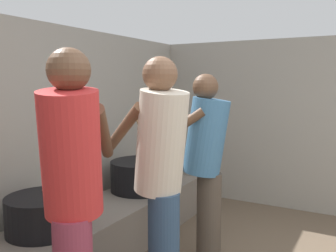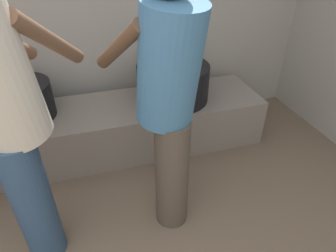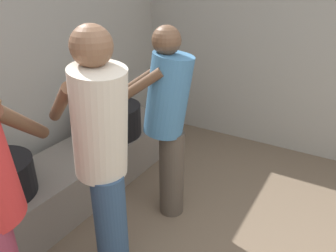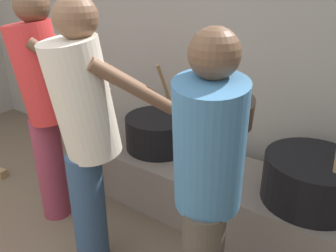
% 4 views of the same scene
% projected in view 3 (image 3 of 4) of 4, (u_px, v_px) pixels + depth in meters
% --- Properties ---
extents(hearth_ledge, '(2.63, 0.60, 0.40)m').
position_uv_depth(hearth_ledge, '(70.00, 179.00, 2.83)').
color(hearth_ledge, slate).
rests_on(hearth_ledge, ground_plane).
extents(cooking_pot_main, '(0.58, 0.58, 0.74)m').
position_uv_depth(cooking_pot_main, '(111.00, 120.00, 3.15)').
color(cooking_pot_main, black).
rests_on(cooking_pot_main, hearth_ledge).
extents(cook_in_blue_shirt, '(0.53, 0.71, 1.53)m').
position_uv_depth(cook_in_blue_shirt, '(168.00, 116.00, 2.41)').
color(cook_in_blue_shirt, '#4C4238').
rests_on(cook_in_blue_shirt, ground_plane).
extents(cook_in_cream_shirt, '(0.59, 0.74, 1.62)m').
position_uv_depth(cook_in_cream_shirt, '(102.00, 151.00, 1.81)').
color(cook_in_cream_shirt, navy).
rests_on(cook_in_cream_shirt, ground_plane).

